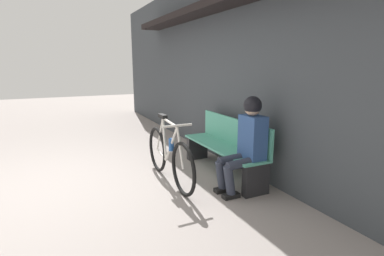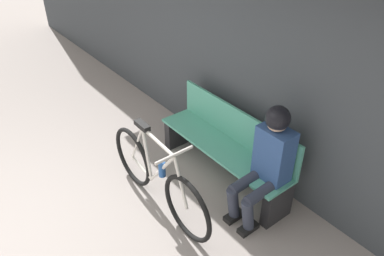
% 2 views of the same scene
% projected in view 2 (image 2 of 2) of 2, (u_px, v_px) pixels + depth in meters
% --- Properties ---
extents(ground_plane, '(24.00, 24.00, 0.00)m').
position_uv_depth(ground_plane, '(2.00, 249.00, 3.49)').
color(ground_plane, gray).
extents(storefront_wall, '(12.00, 0.56, 3.20)m').
position_uv_depth(storefront_wall, '(226.00, 16.00, 3.96)').
color(storefront_wall, '#3D4247').
rests_on(storefront_wall, ground_plane).
extents(park_bench_near, '(1.74, 0.42, 0.84)m').
position_uv_depth(park_bench_near, '(226.00, 147.00, 4.15)').
color(park_bench_near, '#51A88E').
rests_on(park_bench_near, ground_plane).
extents(bicycle, '(1.66, 0.40, 0.92)m').
position_uv_depth(bicycle, '(157.00, 178.00, 3.75)').
color(bicycle, black).
rests_on(bicycle, ground_plane).
extents(person_seated, '(0.34, 0.59, 1.23)m').
position_uv_depth(person_seated, '(268.00, 158.00, 3.49)').
color(person_seated, '#2D3342').
rests_on(person_seated, ground_plane).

